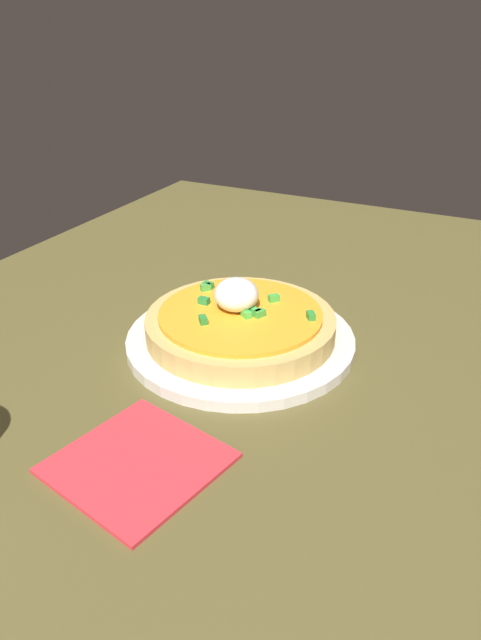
% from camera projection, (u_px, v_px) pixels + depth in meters
% --- Properties ---
extents(dining_table, '(1.22, 0.79, 0.02)m').
position_uv_depth(dining_table, '(198.00, 337.00, 0.73)').
color(dining_table, brown).
rests_on(dining_table, ground).
extents(plate, '(0.27, 0.27, 0.01)m').
position_uv_depth(plate, '(241.00, 340.00, 0.68)').
color(plate, silver).
rests_on(plate, dining_table).
extents(pizza, '(0.22, 0.22, 0.07)m').
position_uv_depth(pizza, '(240.00, 322.00, 0.67)').
color(pizza, tan).
rests_on(pizza, plate).
extents(napkin, '(0.16, 0.16, 0.00)m').
position_uv_depth(napkin, '(138.00, 463.00, 0.50)').
color(napkin, red).
rests_on(napkin, dining_table).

